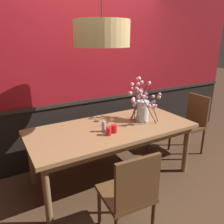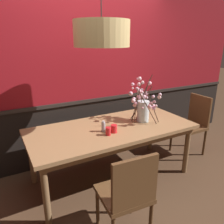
# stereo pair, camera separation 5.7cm
# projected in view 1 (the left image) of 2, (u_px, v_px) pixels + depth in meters

# --- Properties ---
(ground_plane) EXTENTS (24.00, 24.00, 0.00)m
(ground_plane) POSITION_uv_depth(u_px,v_px,m) (112.00, 177.00, 3.07)
(ground_plane) COLOR #4C3321
(back_wall) EXTENTS (5.99, 0.14, 2.98)m
(back_wall) POSITION_uv_depth(u_px,v_px,m) (86.00, 64.00, 3.23)
(back_wall) COLOR black
(back_wall) RESTS_ON ground
(dining_table) EXTENTS (2.12, 0.98, 0.75)m
(dining_table) POSITION_uv_depth(u_px,v_px,m) (112.00, 133.00, 2.86)
(dining_table) COLOR #997047
(dining_table) RESTS_ON ground
(chair_near_side_left) EXTENTS (0.47, 0.47, 0.93)m
(chair_near_side_left) POSITION_uv_depth(u_px,v_px,m) (130.00, 192.00, 1.97)
(chair_near_side_left) COLOR brown
(chair_near_side_left) RESTS_ON ground
(chair_far_side_right) EXTENTS (0.50, 0.48, 0.96)m
(chair_far_side_right) POSITION_uv_depth(u_px,v_px,m) (100.00, 118.00, 3.75)
(chair_far_side_right) COLOR brown
(chair_far_side_right) RESTS_ON ground
(chair_far_side_left) EXTENTS (0.47, 0.43, 0.90)m
(chair_far_side_left) POSITION_uv_depth(u_px,v_px,m) (69.00, 125.00, 3.52)
(chair_far_side_left) COLOR brown
(chair_far_side_left) RESTS_ON ground
(chair_head_east_end) EXTENTS (0.44, 0.44, 0.97)m
(chair_head_east_end) POSITION_uv_depth(u_px,v_px,m) (191.00, 121.00, 3.61)
(chair_head_east_end) COLOR brown
(chair_head_east_end) RESTS_ON ground
(vase_with_blossoms) EXTENTS (0.39, 0.52, 0.62)m
(vase_with_blossoms) POSITION_uv_depth(u_px,v_px,m) (142.00, 107.00, 2.99)
(vase_with_blossoms) COLOR silver
(vase_with_blossoms) RESTS_ON dining_table
(candle_holder_nearer_center) EXTENTS (0.07, 0.07, 0.10)m
(candle_holder_nearer_center) POSITION_uv_depth(u_px,v_px,m) (109.00, 131.00, 2.58)
(candle_holder_nearer_center) COLOR red
(candle_holder_nearer_center) RESTS_ON dining_table
(candle_holder_nearer_edge) EXTENTS (0.08, 0.08, 0.10)m
(candle_holder_nearer_edge) POSITION_uv_depth(u_px,v_px,m) (114.00, 129.00, 2.65)
(candle_holder_nearer_edge) COLOR red
(candle_holder_nearer_edge) RESTS_ON dining_table
(condiment_bottle) EXTENTS (0.05, 0.05, 0.14)m
(condiment_bottle) POSITION_uv_depth(u_px,v_px,m) (104.00, 127.00, 2.67)
(condiment_bottle) COLOR #ADADB2
(condiment_bottle) RESTS_ON dining_table
(pendant_lamp) EXTENTS (0.61, 0.61, 1.24)m
(pendant_lamp) POSITION_uv_depth(u_px,v_px,m) (102.00, 34.00, 2.39)
(pendant_lamp) COLOR tan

